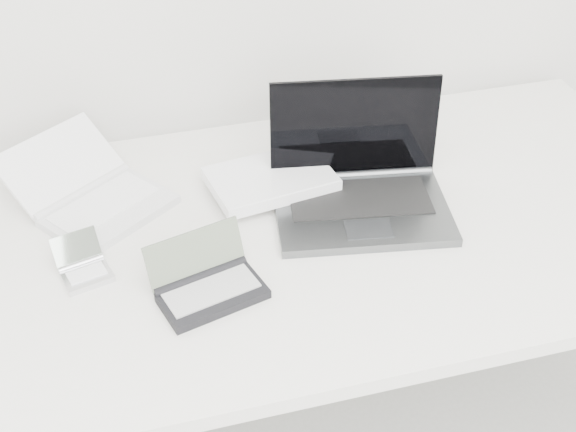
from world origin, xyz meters
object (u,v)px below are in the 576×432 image
object	(u,v)px
netbook_open_white	(94,197)
laptop_large	(331,184)
desk	(297,245)
palmtop_charcoal	(208,285)

from	to	relation	value
netbook_open_white	laptop_large	bearing A→B (deg)	-47.94
desk	netbook_open_white	world-z (taller)	netbook_open_white
desk	palmtop_charcoal	distance (m)	0.25
desk	laptop_large	distance (m)	0.14
desk	palmtop_charcoal	size ratio (longest dim) A/B	7.86
laptop_large	netbook_open_white	xyz separation A→B (m)	(-0.45, 0.10, -0.01)
desk	laptop_large	bearing A→B (deg)	37.28
palmtop_charcoal	laptop_large	bearing A→B (deg)	20.55
netbook_open_white	palmtop_charcoal	xyz separation A→B (m)	(0.17, -0.31, -0.00)
palmtop_charcoal	desk	bearing A→B (deg)	19.79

